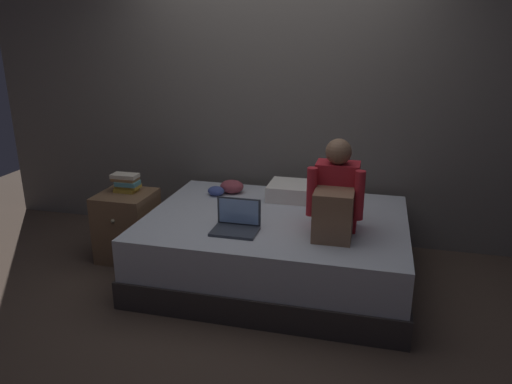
# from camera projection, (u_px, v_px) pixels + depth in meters

# --- Properties ---
(ground_plane) EXTENTS (8.00, 8.00, 0.00)m
(ground_plane) POSITION_uv_depth(u_px,v_px,m) (241.00, 292.00, 3.63)
(ground_plane) COLOR #47382D
(wall_back) EXTENTS (5.60, 0.10, 2.70)m
(wall_back) POSITION_uv_depth(u_px,v_px,m) (276.00, 92.00, 4.31)
(wall_back) COLOR #605B56
(wall_back) RESTS_ON ground_plane
(bed) EXTENTS (2.00, 1.50, 0.52)m
(bed) POSITION_uv_depth(u_px,v_px,m) (275.00, 247.00, 3.78)
(bed) COLOR #332D2B
(bed) RESTS_ON ground_plane
(nightstand) EXTENTS (0.44, 0.46, 0.58)m
(nightstand) POSITION_uv_depth(u_px,v_px,m) (128.00, 226.00, 4.11)
(nightstand) COLOR brown
(nightstand) RESTS_ON ground_plane
(person_sitting) EXTENTS (0.39, 0.44, 0.66)m
(person_sitting) POSITION_uv_depth(u_px,v_px,m) (335.00, 198.00, 3.33)
(person_sitting) COLOR #B21E28
(person_sitting) RESTS_ON bed
(laptop) EXTENTS (0.32, 0.23, 0.22)m
(laptop) POSITION_uv_depth(u_px,v_px,m) (236.00, 223.00, 3.41)
(laptop) COLOR #333842
(laptop) RESTS_ON bed
(pillow) EXTENTS (0.56, 0.36, 0.13)m
(pillow) POSITION_uv_depth(u_px,v_px,m) (302.00, 192.00, 4.06)
(pillow) COLOR silver
(pillow) RESTS_ON bed
(book_stack) EXTENTS (0.23, 0.14, 0.15)m
(book_stack) POSITION_uv_depth(u_px,v_px,m) (126.00, 183.00, 4.05)
(book_stack) COLOR gold
(book_stack) RESTS_ON nightstand
(clothes_pile) EXTENTS (0.29, 0.25, 0.11)m
(clothes_pile) POSITION_uv_depth(u_px,v_px,m) (228.00, 188.00, 4.21)
(clothes_pile) COLOR #3D4C8E
(clothes_pile) RESTS_ON bed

